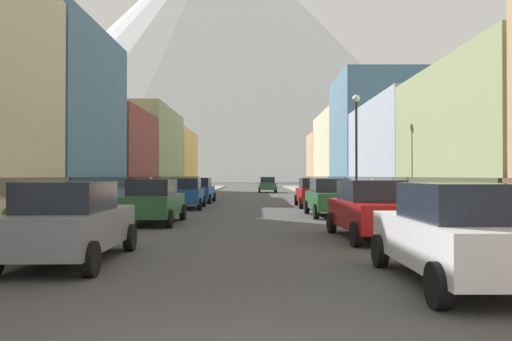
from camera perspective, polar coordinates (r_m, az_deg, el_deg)
The scene contains 29 objects.
sidewalk_left at distance 39.85m, azimuth -9.65°, elevation -3.25°, with size 2.50×100.00×0.15m, color gray.
sidewalk_right at distance 39.76m, azimuth 8.44°, elevation -3.25°, with size 2.50×100.00×0.15m, color gray.
storefront_left_2 at distance 28.41m, azimuth -26.72°, elevation 4.77°, with size 10.01×9.43×9.40m.
storefront_left_3 at distance 36.87m, azimuth -17.70°, elevation 1.31°, with size 6.90×9.27×6.50m.
storefront_left_4 at distance 48.09m, azimuth -13.51°, elevation 1.79°, with size 6.87×13.56×8.12m.
storefront_left_5 at distance 61.60m, azimuth -11.87°, elevation 0.92°, with size 9.64×12.70×7.37m.
storefront_right_1 at distance 22.68m, azimuth 26.63°, elevation 2.52°, with size 6.31×11.23×6.49m.
storefront_right_2 at distance 34.55m, azimuth 19.93°, elevation 1.63°, with size 9.64×13.03×6.74m.
storefront_right_3 at distance 45.85m, azimuth 14.87°, elevation 3.51°, with size 9.66×9.65×10.72m.
storefront_right_4 at distance 57.07m, azimuth 10.66°, elevation 1.78°, with size 7.37×13.84×8.90m.
storefront_right_5 at distance 68.30m, azimuth 9.00°, elevation 0.85°, with size 7.70×8.33×7.58m.
car_left_0 at distance 11.75m, azimuth -20.62°, elevation -5.49°, with size 2.17×4.45×1.78m.
car_left_1 at distance 20.29m, azimuth -11.83°, elevation -3.45°, with size 2.07×4.41×1.78m.
car_left_2 at distance 29.34m, azimuth -8.20°, elevation -2.58°, with size 2.19×4.46×1.78m.
car_left_3 at distance 35.97m, azimuth -6.73°, elevation -2.22°, with size 2.11×4.42×1.78m.
car_right_0 at distance 9.47m, azimuth 21.75°, elevation -6.67°, with size 2.08×4.41×1.78m.
car_right_1 at distance 15.59m, azimuth 12.87°, elevation -4.30°, with size 2.25×4.48×1.78m.
car_right_2 at distance 23.97m, azimuth 8.24°, elevation -3.02°, with size 2.16×4.44×1.78m.
car_right_3 at distance 30.73m, azimuth 6.38°, elevation -2.49°, with size 2.07×4.41×1.78m.
car_driving_0 at distance 57.47m, azimuth 1.11°, elevation -1.62°, with size 2.06×4.40×1.78m.
parking_meter_near at distance 12.11m, azimuth 26.74°, elevation -4.78°, with size 0.14×0.10×1.33m.
potted_plant_0 at distance 16.70m, azimuth -26.15°, elevation -5.01°, with size 0.64×0.64×0.89m.
potted_plant_1 at distance 24.10m, azimuth 16.01°, elevation -3.31°, with size 0.67×0.67×1.05m.
potted_plant_2 at distance 16.25m, azimuth 24.33°, elevation -5.31°, with size 0.51×0.51×0.78m.
pedestrian_0 at distance 29.61m, azimuth 11.43°, elevation -2.60°, with size 0.36×0.36×1.58m.
pedestrian_1 at distance 31.68m, azimuth -12.11°, elevation -2.37°, with size 0.36×0.36×1.69m.
pedestrian_2 at distance 26.05m, azimuth 13.06°, elevation -2.81°, with size 0.36×0.36×1.64m.
streetlamp_right at distance 25.76m, azimuth 11.17°, elevation 4.02°, with size 0.36×0.36×5.86m.
mountain_backdrop at distance 273.07m, azimuth -4.19°, elevation 13.42°, with size 248.04×248.04×136.30m, color white.
Camera 1 is at (0.28, -4.26, 1.90)m, focal length 35.07 mm.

